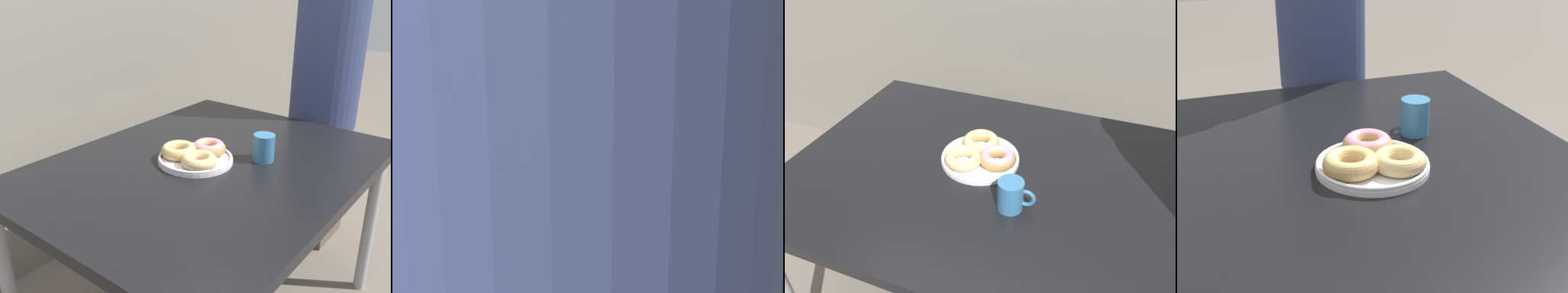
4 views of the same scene
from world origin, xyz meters
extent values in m
cube|color=black|center=(0.00, 0.25, 0.70)|extent=(1.30, 0.99, 0.04)
cylinder|color=#99999E|center=(-0.59, 0.69, 0.34)|extent=(0.05, 0.05, 0.68)
cylinder|color=#99999E|center=(0.59, 0.69, 0.34)|extent=(0.05, 0.05, 0.68)
cylinder|color=white|center=(-0.02, 0.29, 0.72)|extent=(0.27, 0.27, 0.01)
torus|color=white|center=(-0.02, 0.29, 0.74)|extent=(0.27, 0.27, 0.01)
torus|color=#B2844C|center=(0.04, 0.28, 0.75)|extent=(0.18, 0.18, 0.04)
torus|color=pink|center=(0.04, 0.28, 0.76)|extent=(0.16, 0.16, 0.03)
torus|color=tan|center=(-0.04, 0.35, 0.75)|extent=(0.17, 0.17, 0.04)
torus|color=#E0D17F|center=(-0.04, 0.35, 0.76)|extent=(0.15, 0.15, 0.03)
torus|color=#D6B27A|center=(-0.07, 0.24, 0.75)|extent=(0.17, 0.17, 0.04)
torus|color=#E0D17F|center=(-0.07, 0.24, 0.76)|extent=(0.16, 0.16, 0.03)
cylinder|color=teal|center=(0.14, 0.11, 0.77)|extent=(0.08, 0.08, 0.10)
cylinder|color=#382114|center=(0.14, 0.11, 0.81)|extent=(0.06, 0.06, 0.00)
torus|color=teal|center=(0.19, 0.11, 0.77)|extent=(0.06, 0.02, 0.06)
camera|label=1|loc=(-1.15, -0.59, 1.36)|focal=40.00mm
camera|label=2|loc=(1.25, 0.13, 1.06)|focal=50.00mm
camera|label=3|loc=(0.36, -0.69, 1.52)|focal=35.00mm
camera|label=4|loc=(-1.10, 0.69, 1.30)|focal=50.00mm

